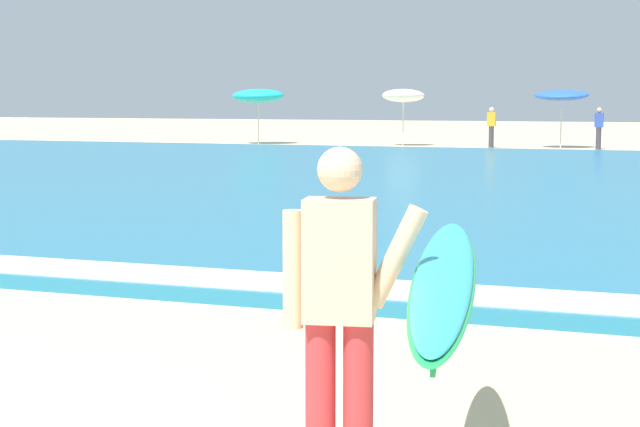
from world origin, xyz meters
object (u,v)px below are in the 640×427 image
(beach_umbrella_0, at_px, (258,96))
(beachgoer_near_row_left, at_px, (599,127))
(beach_umbrella_1, at_px, (403,96))
(beachgoer_near_row_mid, at_px, (491,126))
(surfer_with_board, at_px, (392,291))
(beach_umbrella_2, at_px, (562,95))

(beach_umbrella_0, distance_m, beachgoer_near_row_left, 13.97)
(beach_umbrella_0, bearing_deg, beach_umbrella_1, 3.36)
(beach_umbrella_0, bearing_deg, beachgoer_near_row_mid, 0.23)
(surfer_with_board, relative_size, beachgoer_near_row_left, 1.82)
(beach_umbrella_0, height_order, beach_umbrella_2, beach_umbrella_0)
(beach_umbrella_1, xyz_separation_m, beach_umbrella_2, (6.22, 0.41, 0.01))
(beach_umbrella_1, bearing_deg, beachgoer_near_row_mid, -5.08)
(surfer_with_board, bearing_deg, beach_umbrella_0, 114.18)
(beachgoer_near_row_left, bearing_deg, beach_umbrella_2, 151.52)
(beach_umbrella_2, bearing_deg, beach_umbrella_1, -176.24)
(surfer_with_board, distance_m, beach_umbrella_1, 36.67)
(beach_umbrella_1, xyz_separation_m, beachgoer_near_row_left, (7.71, -0.40, -1.18))
(beach_umbrella_1, distance_m, beachgoer_near_row_left, 7.81)
(surfer_with_board, xyz_separation_m, beach_umbrella_0, (-15.73, 35.03, 0.98))
(beach_umbrella_1, bearing_deg, beach_umbrella_2, 3.76)
(beach_umbrella_1, height_order, beachgoer_near_row_left, beach_umbrella_1)
(beachgoer_near_row_left, height_order, beachgoer_near_row_mid, same)
(beach_umbrella_2, bearing_deg, beach_umbrella_0, -176.44)
(beach_umbrella_0, xyz_separation_m, beach_umbrella_1, (6.21, 0.36, 0.01))
(beachgoer_near_row_left, relative_size, beachgoer_near_row_mid, 1.00)
(beach_umbrella_0, distance_m, beach_umbrella_1, 6.22)
(surfer_with_board, height_order, beach_umbrella_2, beach_umbrella_2)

